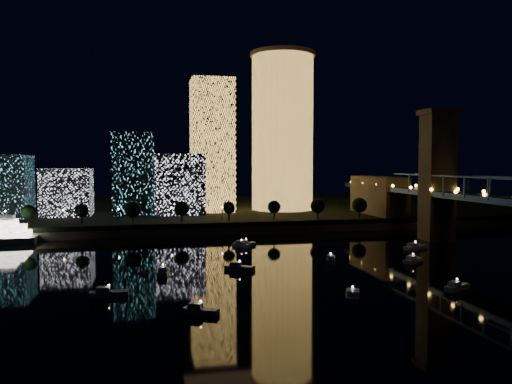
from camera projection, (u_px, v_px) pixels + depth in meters
ground at (320, 277)px, 130.23m from camera, size 520.00×520.00×0.00m
far_bank at (226, 210)px, 286.21m from camera, size 420.00×160.00×5.00m
seawall at (255, 230)px, 210.16m from camera, size 420.00×6.00×3.00m
tower_cylindrical at (282, 132)px, 261.76m from camera, size 34.00×34.00×81.85m
tower_rectangular at (212, 146)px, 252.82m from camera, size 20.94×20.94×66.62m
midrise_blocks at (106, 182)px, 236.68m from camera, size 99.51×29.36×38.97m
motorboats at (301, 267)px, 139.06m from camera, size 108.08×82.07×2.78m
esplanade_trees at (200, 208)px, 210.81m from camera, size 166.07×6.88×8.94m
street_lamps at (172, 211)px, 214.27m from camera, size 132.70×0.70×5.65m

